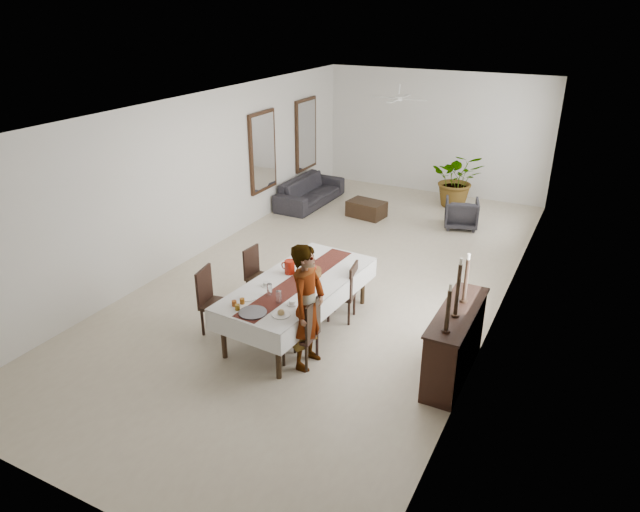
% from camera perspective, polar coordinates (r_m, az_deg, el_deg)
% --- Properties ---
extents(floor, '(6.00, 12.00, 0.00)m').
position_cam_1_polar(floor, '(10.83, 1.59, -2.10)').
color(floor, beige).
rests_on(floor, ground).
extents(ceiling, '(6.00, 12.00, 0.02)m').
position_cam_1_polar(ceiling, '(9.84, 1.81, 14.85)').
color(ceiling, white).
rests_on(ceiling, wall_back).
extents(wall_back, '(6.00, 0.02, 3.20)m').
position_cam_1_polar(wall_back, '(15.68, 11.42, 11.94)').
color(wall_back, white).
rests_on(wall_back, floor).
extents(wall_front, '(6.00, 0.02, 3.20)m').
position_cam_1_polar(wall_front, '(5.93, -24.73, -10.87)').
color(wall_front, white).
rests_on(wall_front, floor).
extents(wall_left, '(0.02, 12.00, 3.20)m').
position_cam_1_polar(wall_left, '(11.77, -11.73, 7.92)').
color(wall_left, white).
rests_on(wall_left, floor).
extents(wall_right, '(0.02, 12.00, 3.20)m').
position_cam_1_polar(wall_right, '(9.41, 18.42, 3.07)').
color(wall_right, white).
rests_on(wall_right, floor).
extents(dining_table_top, '(1.29, 2.71, 0.05)m').
position_cam_1_polar(dining_table_top, '(8.82, -2.16, -2.78)').
color(dining_table_top, black).
rests_on(dining_table_top, table_leg_fl).
extents(table_leg_fl, '(0.08, 0.08, 0.77)m').
position_cam_1_polar(table_leg_fl, '(8.42, -9.64, -7.77)').
color(table_leg_fl, black).
rests_on(table_leg_fl, floor).
extents(table_leg_fr, '(0.08, 0.08, 0.77)m').
position_cam_1_polar(table_leg_fr, '(7.90, -4.20, -9.79)').
color(table_leg_fr, black).
rests_on(table_leg_fr, floor).
extents(table_leg_bl, '(0.08, 0.08, 0.77)m').
position_cam_1_polar(table_leg_bl, '(10.18, -0.53, -1.48)').
color(table_leg_bl, black).
rests_on(table_leg_bl, floor).
extents(table_leg_br, '(0.08, 0.08, 0.77)m').
position_cam_1_polar(table_leg_br, '(9.76, 4.31, -2.75)').
color(table_leg_br, black).
rests_on(table_leg_br, floor).
extents(tablecloth_top, '(1.50, 2.92, 0.01)m').
position_cam_1_polar(tablecloth_top, '(8.80, -2.16, -2.59)').
color(tablecloth_top, silver).
rests_on(tablecloth_top, dining_table_top).
extents(tablecloth_drape_left, '(0.22, 2.83, 0.33)m').
position_cam_1_polar(tablecloth_drape_left, '(9.21, -5.50, -2.53)').
color(tablecloth_drape_left, white).
rests_on(tablecloth_drape_left, dining_table_top).
extents(tablecloth_drape_right, '(0.22, 2.83, 0.33)m').
position_cam_1_polar(tablecloth_drape_right, '(8.58, 1.46, -4.54)').
color(tablecloth_drape_right, silver).
rests_on(tablecloth_drape_right, dining_table_top).
extents(tablecloth_drape_near, '(1.29, 0.11, 0.33)m').
position_cam_1_polar(tablecloth_drape_near, '(7.89, -7.83, -7.54)').
color(tablecloth_drape_near, white).
rests_on(tablecloth_drape_near, dining_table_top).
extents(tablecloth_drape_far, '(1.29, 0.11, 0.33)m').
position_cam_1_polar(tablecloth_drape_far, '(9.96, 2.31, -0.28)').
color(tablecloth_drape_far, silver).
rests_on(tablecloth_drape_far, dining_table_top).
extents(table_runner, '(0.58, 2.77, 0.00)m').
position_cam_1_polar(table_runner, '(8.80, -2.16, -2.53)').
color(table_runner, maroon).
rests_on(table_runner, tablecloth_top).
extents(red_pitcher, '(0.18, 0.18, 0.22)m').
position_cam_1_polar(red_pitcher, '(9.01, -3.06, -1.11)').
color(red_pitcher, '#981A0B').
rests_on(red_pitcher, tablecloth_top).
extents(pitcher_handle, '(0.13, 0.03, 0.13)m').
position_cam_1_polar(pitcher_handle, '(9.06, -3.55, -0.98)').
color(pitcher_handle, maroon).
rests_on(pitcher_handle, red_pitcher).
extents(wine_glass_near, '(0.08, 0.08, 0.19)m').
position_cam_1_polar(wine_glass_near, '(8.17, -4.15, -4.09)').
color(wine_glass_near, white).
rests_on(wine_glass_near, tablecloth_top).
extents(wine_glass_mid, '(0.08, 0.08, 0.19)m').
position_cam_1_polar(wine_glass_mid, '(8.38, -5.08, -3.38)').
color(wine_glass_mid, white).
rests_on(wine_glass_mid, tablecloth_top).
extents(teacup_right, '(0.10, 0.10, 0.07)m').
position_cam_1_polar(teacup_right, '(8.14, -2.78, -4.66)').
color(teacup_right, white).
rests_on(teacup_right, saucer_right).
extents(saucer_right, '(0.16, 0.16, 0.01)m').
position_cam_1_polar(saucer_right, '(8.15, -2.77, -4.82)').
color(saucer_right, silver).
rests_on(saucer_right, tablecloth_top).
extents(teacup_left, '(0.10, 0.10, 0.07)m').
position_cam_1_polar(teacup_left, '(8.68, -5.39, -2.81)').
color(teacup_left, silver).
rests_on(teacup_left, saucer_left).
extents(saucer_left, '(0.16, 0.16, 0.01)m').
position_cam_1_polar(saucer_left, '(8.69, -5.38, -2.96)').
color(saucer_left, white).
rests_on(saucer_left, tablecloth_top).
extents(plate_near_right, '(0.26, 0.26, 0.02)m').
position_cam_1_polar(plate_near_right, '(7.90, -3.91, -5.86)').
color(plate_near_right, silver).
rests_on(plate_near_right, tablecloth_top).
extents(bread_near_right, '(0.10, 0.10, 0.10)m').
position_cam_1_polar(bread_near_right, '(7.88, -3.92, -5.67)').
color(bread_near_right, tan).
rests_on(bread_near_right, plate_near_right).
extents(plate_near_left, '(0.26, 0.26, 0.02)m').
position_cam_1_polar(plate_near_left, '(8.38, -7.16, -4.11)').
color(plate_near_left, white).
rests_on(plate_near_left, tablecloth_top).
extents(plate_far_left, '(0.26, 0.26, 0.02)m').
position_cam_1_polar(plate_far_left, '(9.43, -1.93, -0.59)').
color(plate_far_left, white).
rests_on(plate_far_left, tablecloth_top).
extents(serving_tray, '(0.40, 0.40, 0.02)m').
position_cam_1_polar(serving_tray, '(7.98, -6.74, -5.64)').
color(serving_tray, '#444449').
rests_on(serving_tray, tablecloth_top).
extents(jam_jar_a, '(0.07, 0.07, 0.08)m').
position_cam_1_polar(jam_jar_a, '(8.07, -8.26, -5.09)').
color(jam_jar_a, '#845A13').
rests_on(jam_jar_a, tablecloth_top).
extents(jam_jar_b, '(0.07, 0.07, 0.08)m').
position_cam_1_polar(jam_jar_b, '(8.18, -8.57, -4.70)').
color(jam_jar_b, '#984616').
rests_on(jam_jar_b, tablecloth_top).
extents(jam_jar_c, '(0.07, 0.07, 0.08)m').
position_cam_1_polar(jam_jar_c, '(8.22, -7.79, -4.49)').
color(jam_jar_c, '#9B5916').
rests_on(jam_jar_c, tablecloth_top).
extents(fruit_basket, '(0.33, 0.33, 0.11)m').
position_cam_1_polar(fruit_basket, '(8.96, -0.91, -1.64)').
color(fruit_basket, brown).
rests_on(fruit_basket, tablecloth_top).
extents(fruit_red, '(0.10, 0.10, 0.10)m').
position_cam_1_polar(fruit_red, '(8.92, -0.66, -1.16)').
color(fruit_red, maroon).
rests_on(fruit_red, fruit_basket).
extents(fruit_green, '(0.09, 0.09, 0.09)m').
position_cam_1_polar(fruit_green, '(8.97, -1.04, -1.03)').
color(fruit_green, olive).
rests_on(fruit_green, fruit_basket).
extents(fruit_yellow, '(0.09, 0.09, 0.09)m').
position_cam_1_polar(fruit_yellow, '(8.88, -1.10, -1.29)').
color(fruit_yellow, gold).
rests_on(fruit_yellow, fruit_basket).
extents(chair_right_near_seat, '(0.46, 0.46, 0.05)m').
position_cam_1_polar(chair_right_near_seat, '(8.17, -1.99, -7.87)').
color(chair_right_near_seat, black).
rests_on(chair_right_near_seat, chair_right_near_leg_fl).
extents(chair_right_near_leg_fl, '(0.05, 0.05, 0.44)m').
position_cam_1_polar(chair_right_near_leg_fl, '(8.10, -1.37, -10.22)').
color(chair_right_near_leg_fl, black).
rests_on(chair_right_near_leg_fl, floor).
extents(chair_right_near_leg_fr, '(0.05, 0.05, 0.44)m').
position_cam_1_polar(chair_right_near_leg_fr, '(8.37, -0.30, -8.95)').
color(chair_right_near_leg_fr, black).
rests_on(chair_right_near_leg_fr, floor).
extents(chair_right_near_leg_bl, '(0.05, 0.05, 0.44)m').
position_cam_1_polar(chair_right_near_leg_bl, '(8.23, -3.66, -9.62)').
color(chair_right_near_leg_bl, black).
rests_on(chair_right_near_leg_bl, floor).
extents(chair_right_near_leg_br, '(0.05, 0.05, 0.44)m').
position_cam_1_polar(chair_right_near_leg_br, '(8.50, -2.53, -8.40)').
color(chair_right_near_leg_br, black).
rests_on(chair_right_near_leg_br, floor).
extents(chair_right_near_back, '(0.06, 0.44, 0.56)m').
position_cam_1_polar(chair_right_near_back, '(7.94, -0.71, -6.35)').
color(chair_right_near_back, black).
rests_on(chair_right_near_back, chair_right_near_seat).
extents(chair_right_far_seat, '(0.48, 0.48, 0.05)m').
position_cam_1_polar(chair_right_far_seat, '(9.26, 2.18, -3.86)').
color(chair_right_far_seat, black).
rests_on(chair_right_far_seat, chair_right_far_leg_fl).
extents(chair_right_far_leg_fl, '(0.05, 0.05, 0.42)m').
position_cam_1_polar(chair_right_far_leg_fl, '(9.19, 2.90, -5.77)').
color(chair_right_far_leg_fl, black).
rests_on(chair_right_far_leg_fl, floor).
extents(chair_right_far_leg_fr, '(0.05, 0.05, 0.42)m').
position_cam_1_polar(chair_right_far_leg_fr, '(9.48, 3.45, -4.78)').
color(chair_right_far_leg_fr, black).
rests_on(chair_right_far_leg_fr, floor).
extents(chair_right_far_leg_bl, '(0.05, 0.05, 0.42)m').
position_cam_1_polar(chair_right_far_leg_bl, '(9.27, 0.84, -5.45)').
color(chair_right_far_leg_bl, black).
rests_on(chair_right_far_leg_bl, floor).
extents(chair_right_far_leg_br, '(0.05, 0.05, 0.42)m').
position_cam_1_polar(chair_right_far_leg_br, '(9.56, 1.44, -4.48)').
color(chair_right_far_leg_br, black).
rests_on(chair_right_far_leg_br, floor).
extents(chair_right_far_back, '(0.11, 0.42, 0.54)m').
position_cam_1_polar(chair_right_far_back, '(9.09, 3.37, -2.43)').
color(chair_right_far_back, black).
rests_on(chair_right_far_back, chair_right_far_seat).
extents(chair_left_near_seat, '(0.52, 0.52, 0.05)m').
position_cam_1_polar(chair_left_near_seat, '(9.03, -10.21, -4.83)').
color(chair_left_near_seat, black).
rests_on(chair_left_near_seat, chair_left_near_leg_fl).
extents(chair_left_near_leg_fl, '(0.05, 0.05, 0.44)m').
position_cam_1_polar(chair_left_near_leg_fl, '(9.37, -10.60, -5.46)').
color(chair_left_near_leg_fl, black).
rests_on(chair_left_near_leg_fl, floor).
extents(chair_left_near_leg_fr, '(0.05, 0.05, 0.44)m').
position_cam_1_polar(chair_left_near_leg_fr, '(9.10, -11.66, -6.54)').
color(chair_left_near_leg_fr, black).
rests_on(chair_left_near_leg_fr, floor).
extents(chair_left_near_leg_bl, '(0.05, 0.05, 0.44)m').
position_cam_1_polar(chair_left_near_leg_bl, '(9.22, -8.56, -5.84)').
color(chair_left_near_leg_bl, black).
rests_on(chair_left_near_leg_bl, floor).
extents(chair_left_near_leg_br, '(0.05, 0.05, 0.44)m').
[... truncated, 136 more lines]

